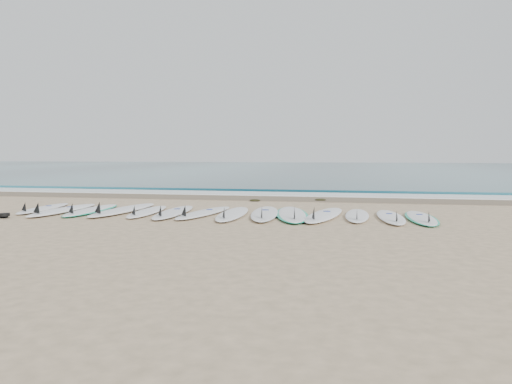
% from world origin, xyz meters
% --- Properties ---
extents(ground, '(120.00, 120.00, 0.00)m').
position_xyz_m(ground, '(0.00, 0.00, 0.00)').
color(ground, tan).
extents(ocean, '(120.00, 55.00, 0.03)m').
position_xyz_m(ocean, '(0.00, 32.50, 0.01)').
color(ocean, '#1B5160').
rests_on(ocean, ground).
extents(wet_sand_band, '(120.00, 1.80, 0.01)m').
position_xyz_m(wet_sand_band, '(0.00, 4.10, 0.01)').
color(wet_sand_band, brown).
rests_on(wet_sand_band, ground).
extents(foam_band, '(120.00, 1.40, 0.04)m').
position_xyz_m(foam_band, '(0.00, 5.50, 0.02)').
color(foam_band, silver).
rests_on(foam_band, ground).
extents(wave_crest, '(120.00, 1.00, 0.10)m').
position_xyz_m(wave_crest, '(0.00, 7.00, 0.05)').
color(wave_crest, '#1B5160').
rests_on(wave_crest, ground).
extents(surfboard_0, '(0.77, 2.40, 0.30)m').
position_xyz_m(surfboard_0, '(-4.33, 0.02, 0.05)').
color(surfboard_0, silver).
rests_on(surfboard_0, ground).
extents(surfboard_1, '(0.58, 2.70, 0.34)m').
position_xyz_m(surfboard_1, '(-3.66, -0.25, 0.06)').
color(surfboard_1, white).
rests_on(surfboard_1, ground).
extents(surfboard_2, '(0.76, 2.55, 0.32)m').
position_xyz_m(surfboard_2, '(-3.03, -0.08, 0.05)').
color(surfboard_2, white).
rests_on(surfboard_2, ground).
extents(surfboard_3, '(0.76, 2.92, 0.37)m').
position_xyz_m(surfboard_3, '(-2.30, 0.02, 0.06)').
color(surfboard_3, white).
rests_on(surfboard_3, ground).
extents(surfboard_4, '(0.70, 2.42, 0.31)m').
position_xyz_m(surfboard_4, '(-1.63, -0.12, 0.05)').
color(surfboard_4, white).
rests_on(surfboard_4, ground).
extents(surfboard_5, '(0.75, 2.69, 0.34)m').
position_xyz_m(surfboard_5, '(-1.00, -0.16, 0.06)').
color(surfboard_5, white).
rests_on(surfboard_5, ground).
extents(surfboard_6, '(0.91, 2.62, 0.33)m').
position_xyz_m(surfboard_6, '(-0.32, -0.10, 0.06)').
color(surfboard_6, white).
rests_on(surfboard_6, ground).
extents(surfboard_7, '(0.71, 2.67, 0.34)m').
position_xyz_m(surfboard_7, '(0.36, -0.20, 0.06)').
color(surfboard_7, white).
rests_on(surfboard_7, ground).
extents(surfboard_8, '(0.90, 2.83, 0.36)m').
position_xyz_m(surfboard_8, '(1.04, -0.02, 0.06)').
color(surfboard_8, white).
rests_on(surfboard_8, ground).
extents(surfboard_9, '(1.16, 2.94, 0.36)m').
position_xyz_m(surfboard_9, '(1.63, 0.03, 0.05)').
color(surfboard_9, white).
rests_on(surfboard_9, ground).
extents(surfboard_10, '(0.97, 2.84, 0.36)m').
position_xyz_m(surfboard_10, '(2.31, -0.02, 0.06)').
color(surfboard_10, white).
rests_on(surfboard_10, ground).
extents(surfboard_11, '(0.52, 2.38, 0.30)m').
position_xyz_m(surfboard_11, '(3.01, 0.09, 0.05)').
color(surfboard_11, white).
rests_on(surfboard_11, ground).
extents(surfboard_12, '(0.64, 2.47, 0.31)m').
position_xyz_m(surfboard_12, '(3.69, -0.05, 0.05)').
color(surfboard_12, white).
rests_on(surfboard_12, ground).
extents(surfboard_13, '(0.65, 2.43, 0.31)m').
position_xyz_m(surfboard_13, '(4.29, -0.02, 0.05)').
color(surfboard_13, white).
rests_on(surfboard_13, ground).
extents(seaweed_near, '(0.31, 0.24, 0.06)m').
position_xyz_m(seaweed_near, '(0.19, 3.17, 0.03)').
color(seaweed_near, black).
rests_on(seaweed_near, ground).
extents(seaweed_far, '(0.32, 0.25, 0.06)m').
position_xyz_m(seaweed_far, '(2.00, 3.68, 0.03)').
color(seaweed_far, black).
rests_on(seaweed_far, ground).
extents(leash_coil, '(0.46, 0.36, 0.11)m').
position_xyz_m(leash_coil, '(-4.36, -1.38, 0.05)').
color(leash_coil, black).
rests_on(leash_coil, ground).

